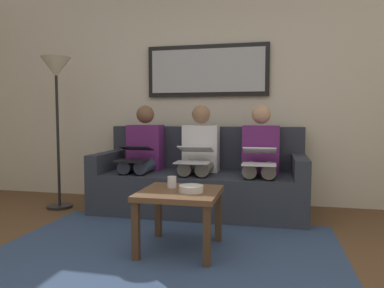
{
  "coord_description": "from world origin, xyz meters",
  "views": [
    {
      "loc": [
        -0.77,
        1.69,
        1.01
      ],
      "look_at": [
        0.0,
        -1.7,
        0.75
      ],
      "focal_mm": 33.74,
      "sensor_mm": 36.0,
      "label": 1
    }
  ],
  "objects": [
    {
      "name": "laptop_black",
      "position": [
        0.64,
        -1.81,
        0.63
      ],
      "size": [
        0.32,
        0.36,
        0.15
      ],
      "color": "black"
    },
    {
      "name": "laptop_white",
      "position": [
        -0.64,
        -1.81,
        0.63
      ],
      "size": [
        0.32,
        0.38,
        0.16
      ],
      "color": "white"
    },
    {
      "name": "bowl",
      "position": [
        -0.18,
        -0.86,
        0.48
      ],
      "size": [
        0.18,
        0.18,
        0.05
      ],
      "primitive_type": "cylinder",
      "color": "beige",
      "rests_on": "coffee_table"
    },
    {
      "name": "area_rug",
      "position": [
        0.0,
        -0.85,
        0.0
      ],
      "size": [
        2.6,
        1.8,
        0.01
      ],
      "primitive_type": "cube",
      "color": "#33476B",
      "rests_on": "ground_plane"
    },
    {
      "name": "person_middle",
      "position": [
        0.0,
        -2.05,
        0.61
      ],
      "size": [
        0.38,
        0.58,
        1.14
      ],
      "color": "silver",
      "rests_on": "couch"
    },
    {
      "name": "couch",
      "position": [
        0.0,
        -2.12,
        0.31
      ],
      "size": [
        2.2,
        0.9,
        0.9
      ],
      "color": "#2D333D",
      "rests_on": "ground_plane"
    },
    {
      "name": "coffee_table",
      "position": [
        -0.09,
        -0.9,
        0.39
      ],
      "size": [
        0.59,
        0.59,
        0.46
      ],
      "color": "brown",
      "rests_on": "ground_plane"
    },
    {
      "name": "framed_mirror",
      "position": [
        0.0,
        -2.51,
        1.55
      ],
      "size": [
        1.43,
        0.05,
        0.6
      ],
      "color": "black"
    },
    {
      "name": "person_right",
      "position": [
        0.64,
        -2.05,
        0.61
      ],
      "size": [
        0.38,
        0.58,
        1.14
      ],
      "color": "#66236B",
      "rests_on": "couch"
    },
    {
      "name": "person_left",
      "position": [
        -0.64,
        -2.05,
        0.61
      ],
      "size": [
        0.38,
        0.58,
        1.14
      ],
      "color": "#66236B",
      "rests_on": "couch"
    },
    {
      "name": "laptop_silver",
      "position": [
        0.0,
        -1.81,
        0.63
      ],
      "size": [
        0.34,
        0.38,
        0.16
      ],
      "color": "silver"
    },
    {
      "name": "wall_rear",
      "position": [
        0.0,
        -2.6,
        1.3
      ],
      "size": [
        6.0,
        0.12,
        2.6
      ],
      "primitive_type": "cube",
      "color": "beige",
      "rests_on": "ground_plane"
    },
    {
      "name": "cup",
      "position": [
        -0.0,
        -0.99,
        0.5
      ],
      "size": [
        0.07,
        0.07,
        0.09
      ],
      "primitive_type": "cylinder",
      "color": "silver",
      "rests_on": "coffee_table"
    },
    {
      "name": "standing_lamp",
      "position": [
        1.55,
        -1.85,
        1.37
      ],
      "size": [
        0.32,
        0.32,
        1.66
      ],
      "color": "black",
      "rests_on": "ground_plane"
    }
  ]
}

